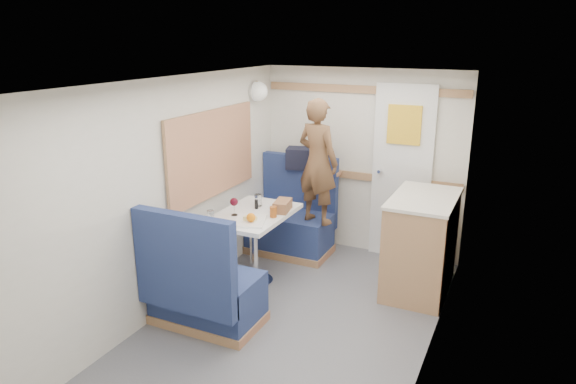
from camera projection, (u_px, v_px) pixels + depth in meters
The scene contains 26 objects.
floor at pixel (266, 353), 3.90m from camera, with size 4.50×4.50×0.00m, color #515156.
ceiling at pixel (262, 86), 3.31m from camera, with size 4.50×4.50×0.00m, color silver.
wall_back at pixel (361, 162), 5.55m from camera, with size 2.20×0.02×2.00m, color silver.
wall_left at pixel (141, 209), 4.05m from camera, with size 0.02×4.50×2.00m, color silver.
wall_right at pixel (422, 258), 3.15m from camera, with size 0.02×4.50×2.00m, color silver.
oak_trim_low at pixel (360, 176), 5.58m from camera, with size 2.15×0.02×0.08m, color #A16849.
oak_trim_high at pixel (364, 89), 5.30m from camera, with size 2.15×0.02×0.08m, color #A16849.
side_window at pixel (212, 153), 4.84m from camera, with size 0.04×1.30×0.72m, color #A9B79B.
rear_door at pixel (402, 170), 5.35m from camera, with size 0.62×0.12×1.86m.
dinette_table at pixel (254, 228), 4.86m from camera, with size 0.62×0.92×0.72m.
bench_far at pixel (292, 225), 5.69m from camera, with size 0.90×0.59×1.05m.
bench_near at pixel (203, 293), 4.19m from camera, with size 0.90×0.59×1.05m.
ledge at pixel (302, 169), 5.74m from camera, with size 0.90×0.14×0.04m, color #A16849.
dome_light at pixel (258, 91), 5.41m from camera, with size 0.20×0.20×0.20m, color white.
galley_counter at pixel (421, 243), 4.77m from camera, with size 0.57×0.92×0.92m.
person at pixel (318, 162), 5.18m from camera, with size 0.47×0.31×1.28m, color brown.
duffel_bag at pixel (308, 158), 5.67m from camera, with size 0.48×0.23×0.23m, color black.
tray at pixel (250, 221), 4.58m from camera, with size 0.26×0.34×0.02m, color white.
orange_fruit at pixel (251, 218), 4.52m from camera, with size 0.08×0.08×0.08m, color orange.
cheese_block at pixel (250, 218), 4.56m from camera, with size 0.11×0.07×0.04m, color #F5D98D.
wine_glass at pixel (234, 203), 4.71m from camera, with size 0.08×0.08×0.17m.
tumbler_left at pixel (211, 216), 4.57m from camera, with size 0.06×0.06×0.11m, color white.
tumbler_mid at pixel (258, 200), 5.00m from camera, with size 0.07×0.07×0.12m, color white.
beer_glass at pixel (273, 212), 4.68m from camera, with size 0.06×0.06×0.10m, color #964815.
pepper_grinder at pixel (256, 204), 4.91m from camera, with size 0.03×0.03×0.09m, color black.
bread_loaf at pixel (282, 206), 4.85m from camera, with size 0.13×0.24×0.10m, color olive.
Camera 1 is at (1.59, -2.97, 2.31)m, focal length 32.00 mm.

